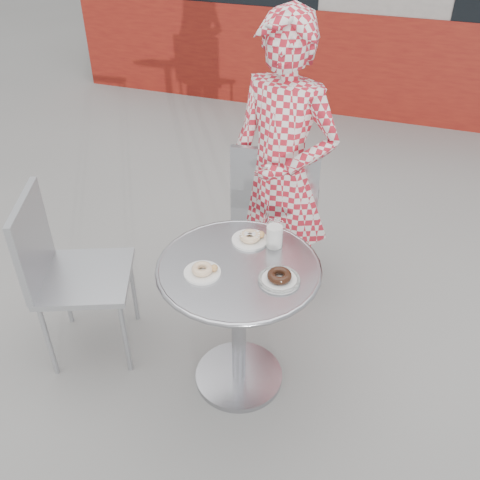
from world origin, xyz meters
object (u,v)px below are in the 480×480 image
(plate_near, at_px, (203,271))
(plate_checker, at_px, (279,278))
(bistro_table, at_px, (239,297))
(milk_cup, at_px, (274,235))
(chair_left, at_px, (89,305))
(seated_person, at_px, (281,175))
(chair_far, at_px, (276,236))
(plate_far, at_px, (250,238))

(plate_near, bearing_deg, plate_checker, 10.46)
(bistro_table, xyz_separation_m, milk_cup, (0.11, 0.19, 0.24))
(chair_left, distance_m, seated_person, 1.22)
(chair_left, distance_m, plate_checker, 1.12)
(chair_far, relative_size, plate_far, 5.87)
(plate_far, xyz_separation_m, plate_checker, (0.20, -0.23, -0.00))
(seated_person, bearing_deg, chair_left, -125.54)
(bistro_table, distance_m, chair_far, 0.91)
(plate_checker, bearing_deg, plate_far, 131.07)
(seated_person, xyz_separation_m, plate_far, (-0.01, -0.48, -0.08))
(bistro_table, relative_size, chair_far, 0.75)
(bistro_table, bearing_deg, chair_left, -177.74)
(chair_left, height_order, milk_cup, chair_left)
(plate_near, height_order, milk_cup, milk_cup)
(chair_left, relative_size, plate_near, 5.87)
(chair_far, xyz_separation_m, milk_cup, (0.17, -0.68, 0.50))
(bistro_table, xyz_separation_m, seated_person, (0.00, 0.68, 0.28))
(bistro_table, distance_m, seated_person, 0.73)
(seated_person, xyz_separation_m, plate_near, (-0.13, -0.78, -0.08))
(bistro_table, distance_m, plate_checker, 0.28)
(chair_left, bearing_deg, seated_person, -71.28)
(bistro_table, relative_size, chair_left, 0.79)
(plate_checker, bearing_deg, plate_near, -169.54)
(chair_left, relative_size, seated_person, 0.56)
(chair_left, xyz_separation_m, plate_checker, (1.01, -0.01, 0.47))
(chair_left, bearing_deg, chair_far, -62.28)
(chair_far, xyz_separation_m, chair_left, (-0.76, -0.90, -0.02))
(chair_far, xyz_separation_m, plate_near, (-0.07, -0.97, 0.45))
(chair_far, distance_m, seated_person, 0.57)
(chair_far, bearing_deg, seated_person, 99.54)
(bistro_table, height_order, milk_cup, milk_cup)
(chair_far, distance_m, milk_cup, 0.86)
(bistro_table, xyz_separation_m, plate_near, (-0.13, -0.10, 0.20))
(bistro_table, distance_m, plate_far, 0.28)
(bistro_table, relative_size, plate_near, 4.65)
(chair_left, xyz_separation_m, plate_near, (0.69, -0.07, 0.47))
(bistro_table, bearing_deg, milk_cup, 61.28)
(chair_left, relative_size, plate_far, 5.56)
(seated_person, bearing_deg, plate_near, -85.86)
(plate_near, height_order, plate_checker, plate_checker)
(plate_far, height_order, plate_checker, plate_checker)
(chair_left, height_order, plate_near, chair_left)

